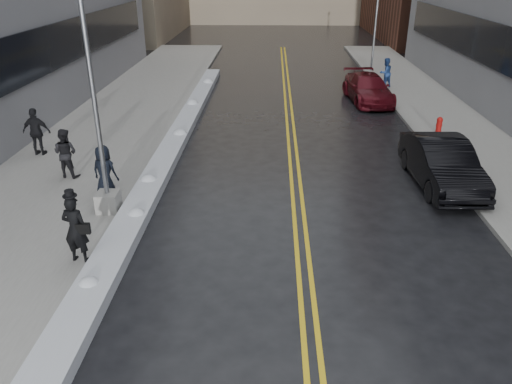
# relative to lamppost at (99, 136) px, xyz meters

# --- Properties ---
(ground) EXTENTS (160.00, 160.00, 0.00)m
(ground) POSITION_rel_lamppost_xyz_m (3.30, -2.00, -2.53)
(ground) COLOR black
(ground) RESTS_ON ground
(sidewalk_west) EXTENTS (5.50, 50.00, 0.15)m
(sidewalk_west) POSITION_rel_lamppost_xyz_m (-2.45, 8.00, -2.46)
(sidewalk_west) COLOR gray
(sidewalk_west) RESTS_ON ground
(sidewalk_east) EXTENTS (4.00, 50.00, 0.15)m
(sidewalk_east) POSITION_rel_lamppost_xyz_m (13.30, 8.00, -2.46)
(sidewalk_east) COLOR gray
(sidewalk_east) RESTS_ON ground
(lane_line_left) EXTENTS (0.12, 50.00, 0.01)m
(lane_line_left) POSITION_rel_lamppost_xyz_m (5.65, 8.00, -2.53)
(lane_line_left) COLOR gold
(lane_line_left) RESTS_ON ground
(lane_line_right) EXTENTS (0.12, 50.00, 0.01)m
(lane_line_right) POSITION_rel_lamppost_xyz_m (5.95, 8.00, -2.53)
(lane_line_right) COLOR gold
(lane_line_right) RESTS_ON ground
(snow_ridge) EXTENTS (0.90, 30.00, 0.34)m
(snow_ridge) POSITION_rel_lamppost_xyz_m (0.85, 6.00, -2.36)
(snow_ridge) COLOR silver
(snow_ridge) RESTS_ON ground
(lamppost) EXTENTS (0.65, 0.65, 7.62)m
(lamppost) POSITION_rel_lamppost_xyz_m (0.00, 0.00, 0.00)
(lamppost) COLOR gray
(lamppost) RESTS_ON sidewalk_west
(fire_hydrant) EXTENTS (0.26, 0.26, 0.73)m
(fire_hydrant) POSITION_rel_lamppost_xyz_m (12.30, 8.00, -1.98)
(fire_hydrant) COLOR maroon
(fire_hydrant) RESTS_ON sidewalk_east
(traffic_signal) EXTENTS (0.16, 0.20, 6.00)m
(traffic_signal) POSITION_rel_lamppost_xyz_m (11.80, 22.00, 0.87)
(traffic_signal) COLOR gray
(traffic_signal) RESTS_ON sidewalk_east
(pedestrian_fedora) EXTENTS (0.71, 0.52, 1.80)m
(pedestrian_fedora) POSITION_rel_lamppost_xyz_m (0.10, -2.78, -1.48)
(pedestrian_fedora) COLOR black
(pedestrian_fedora) RESTS_ON sidewalk_west
(pedestrian_b) EXTENTS (0.97, 0.82, 1.74)m
(pedestrian_b) POSITION_rel_lamppost_xyz_m (-2.23, 2.61, -1.51)
(pedestrian_b) COLOR black
(pedestrian_b) RESTS_ON sidewalk_west
(pedestrian_c) EXTENTS (0.94, 0.72, 1.71)m
(pedestrian_c) POSITION_rel_lamppost_xyz_m (-0.37, 1.05, -1.53)
(pedestrian_c) COLOR black
(pedestrian_c) RESTS_ON sidewalk_west
(pedestrian_d) EXTENTS (1.11, 0.50, 1.86)m
(pedestrian_d) POSITION_rel_lamppost_xyz_m (-4.17, 4.74, -1.45)
(pedestrian_d) COLOR black
(pedestrian_d) RESTS_ON sidewalk_west
(pedestrian_east) EXTENTS (1.05, 0.99, 1.73)m
(pedestrian_east) POSITION_rel_lamppost_xyz_m (11.67, 16.85, -1.52)
(pedestrian_east) COLOR navy
(pedestrian_east) RESTS_ON sidewalk_east
(car_black) EXTENTS (1.88, 4.95, 1.61)m
(car_black) POSITION_rel_lamppost_xyz_m (10.75, 2.62, -1.73)
(car_black) COLOR black
(car_black) RESTS_ON ground
(car_maroon) EXTENTS (2.50, 5.19, 1.46)m
(car_maroon) POSITION_rel_lamppost_xyz_m (10.17, 13.99, -1.81)
(car_maroon) COLOR #490B13
(car_maroon) RESTS_ON ground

